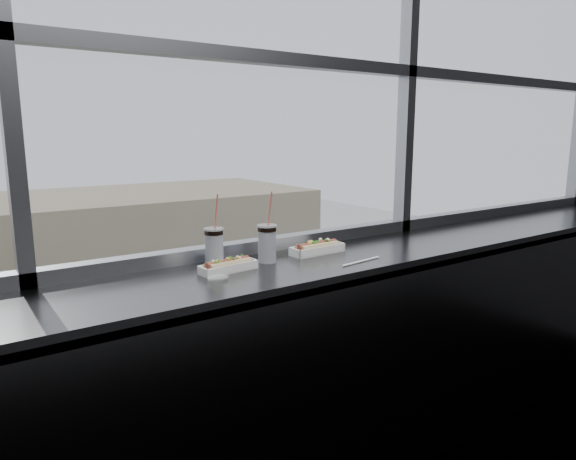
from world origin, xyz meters
TOP-DOWN VIEW (x-y plane):
  - wall_back_lower at (0.00, 1.50)m, footprint 6.00×0.00m
  - counter at (0.00, 1.23)m, footprint 6.00×0.55m
  - counter_fascia at (0.00, 0.97)m, footprint 6.00×0.04m
  - hotdog_tray_left at (-0.28, 1.26)m, footprint 0.25×0.10m
  - hotdog_tray_right at (0.22, 1.30)m, footprint 0.28×0.10m
  - soda_cup_left at (-0.29, 1.38)m, footprint 0.09×0.09m
  - soda_cup_right at (-0.07, 1.30)m, footprint 0.09×0.09m
  - loose_straw at (0.27, 1.06)m, footprint 0.24×0.04m
  - wrapper at (-0.38, 1.17)m, footprint 0.09×0.07m
  - street_asphalt at (0.00, 21.50)m, footprint 80.00×10.00m
  - car_far_c at (12.28, 25.50)m, footprint 2.76×6.23m
  - car_near_d at (5.49, 17.50)m, footprint 3.29×6.98m
  - car_near_e at (12.37, 17.50)m, footprint 2.61×5.99m
  - car_far_b at (0.48, 25.50)m, footprint 2.97×6.06m
  - pedestrian_d at (10.79, 30.20)m, footprint 0.69×0.91m
  - pedestrian_c at (4.50, 29.75)m, footprint 0.89×0.67m
  - tree_center at (2.02, 29.50)m, footprint 3.13×3.13m
  - tree_right at (10.79, 29.50)m, footprint 3.02×3.02m

SIDE VIEW (x-z plane):
  - street_asphalt at x=0.00m, z-range -11.00..-10.94m
  - car_far_b at x=0.48m, z-range -10.94..-8.99m
  - pedestrian_c at x=4.50m, z-range -10.96..-8.96m
  - car_near_e at x=12.37m, z-range -10.94..-8.96m
  - pedestrian_d at x=10.79m, z-range -10.96..-8.90m
  - car_far_c at x=12.28m, z-range -10.94..-8.89m
  - car_near_d at x=5.49m, z-range -10.94..-8.67m
  - tree_right at x=10.79m, z-range -10.16..-5.44m
  - tree_center at x=2.02m, z-range -10.13..-5.24m
  - wall_back_lower at x=0.00m, z-range -2.45..3.55m
  - counter_fascia at x=0.00m, z-range 0.03..1.07m
  - counter at x=0.00m, z-range 1.04..1.10m
  - loose_straw at x=0.27m, z-range 1.10..1.11m
  - wrapper at x=-0.38m, z-range 1.10..1.12m
  - hotdog_tray_left at x=-0.28m, z-range 1.09..1.16m
  - hotdog_tray_right at x=0.22m, z-range 1.09..1.16m
  - soda_cup_left at x=-0.29m, z-range 1.03..1.35m
  - soda_cup_right at x=-0.07m, z-range 1.03..1.35m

